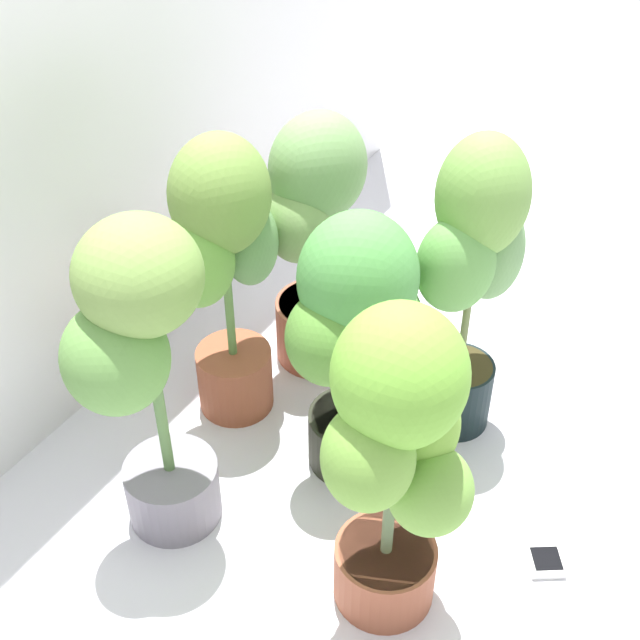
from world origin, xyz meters
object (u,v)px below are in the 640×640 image
Objects in this scene: potted_plant_back_right at (314,235)px; potted_plant_back_center at (222,257)px; potted_plant_center at (355,327)px; potted_plant_front_left at (398,450)px; potted_plant_front_right at (473,265)px; potted_plant_back_left at (141,360)px; hygrometer_box at (546,562)px.

potted_plant_back_center reaches higher than potted_plant_back_right.
potted_plant_center is 0.90× the size of potted_plant_back_center.
potted_plant_front_left is 0.59m from potted_plant_front_right.
potted_plant_back_right is (0.70, 0.01, -0.09)m from potted_plant_back_left.
potted_plant_back_center is at bearing 12.43° from potted_plant_back_left.
potted_plant_front_right is at bearing -93.98° from potted_plant_back_right.
hygrometer_box is (-0.06, -0.55, -0.43)m from potted_plant_center.
potted_plant_front_right is at bearing 16.23° from hygrometer_box.
potted_plant_front_right reaches higher than potted_plant_back_right.
hygrometer_box is (-0.33, -0.38, -0.50)m from potted_plant_front_right.
potted_plant_front_right is at bearing -34.36° from potted_plant_back_left.
potted_plant_back_left is at bearing 144.22° from potted_plant_center.
potted_plant_back_right is 7.01× the size of hygrometer_box.
potted_plant_back_right is 1.05× the size of potted_plant_center.
potted_plant_back_left reaches higher than potted_plant_front_left.
hygrometer_box is at bearing -95.90° from potted_plant_center.
potted_plant_front_right is 0.33m from potted_plant_center.
potted_plant_front_right is 1.04× the size of potted_plant_back_center.
potted_plant_back_right is at bearing 44.37° from potted_plant_center.
potted_plant_front_right is at bearing -64.60° from potted_plant_back_center.
potted_plant_back_center is (0.41, 0.09, -0.02)m from potted_plant_back_left.
potted_plant_front_right is 7.73× the size of hygrometer_box.
potted_plant_center is (-0.27, 0.17, -0.07)m from potted_plant_front_right.
potted_plant_front_right reaches higher than potted_plant_back_left.
potted_plant_front_left is 0.72m from potted_plant_back_center.
potted_plant_back_right is 0.31m from potted_plant_back_center.
hygrometer_box is at bearing -130.45° from potted_plant_front_right.
potted_plant_back_right reaches higher than potted_plant_center.
hygrometer_box is at bearing -47.62° from potted_plant_front_left.
potted_plant_back_center is at bearing 52.65° from hygrometer_box.
hygrometer_box is at bearing -67.76° from potted_plant_back_left.
potted_plant_back_right is at bearing 42.55° from potted_plant_front_left.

